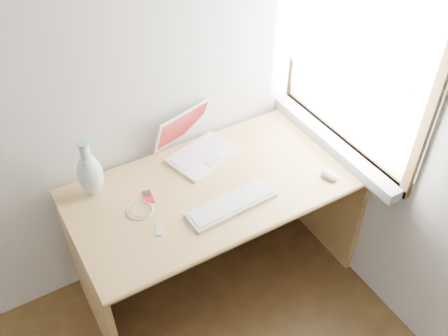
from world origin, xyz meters
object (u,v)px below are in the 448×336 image
desk (209,203)px  laptop (199,145)px  vase (90,173)px  external_keyboard (232,204)px

desk → laptop: (0.04, 0.16, 0.27)m
vase → external_keyboard: bearing=-38.4°
external_keyboard → vase: size_ratio=1.48×
desk → laptop: size_ratio=3.72×
desk → external_keyboard: 0.34m
desk → vase: 0.65m
laptop → vase: 0.58m
laptop → vase: vase is taller
external_keyboard → vase: bearing=138.6°
laptop → vase: bearing=165.2°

